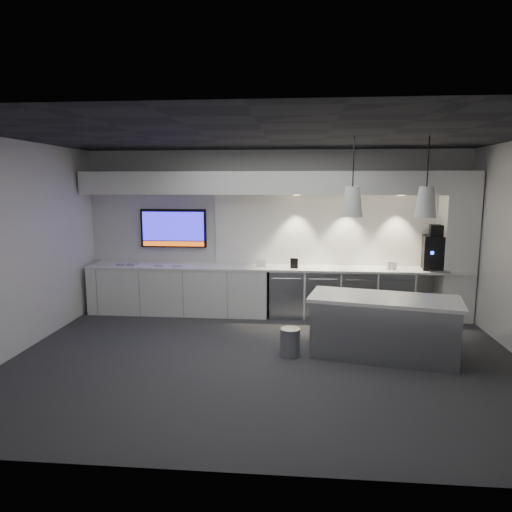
# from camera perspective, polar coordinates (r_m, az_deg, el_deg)

# --- Properties ---
(floor) EXTENTS (7.00, 7.00, 0.00)m
(floor) POSITION_cam_1_polar(r_m,az_deg,el_deg) (6.42, 1.12, -12.83)
(floor) COLOR #2F2F31
(floor) RESTS_ON ground
(ceiling) EXTENTS (7.00, 7.00, 0.00)m
(ceiling) POSITION_cam_1_polar(r_m,az_deg,el_deg) (5.99, 1.21, 14.88)
(ceiling) COLOR black
(ceiling) RESTS_ON wall_back
(wall_back) EXTENTS (7.00, 0.00, 7.00)m
(wall_back) POSITION_cam_1_polar(r_m,az_deg,el_deg) (8.50, 2.30, 3.01)
(wall_back) COLOR silver
(wall_back) RESTS_ON floor
(wall_front) EXTENTS (7.00, 0.00, 7.00)m
(wall_front) POSITION_cam_1_polar(r_m,az_deg,el_deg) (3.58, -1.56, -5.34)
(wall_front) COLOR silver
(wall_front) RESTS_ON floor
(wall_left) EXTENTS (0.00, 7.00, 7.00)m
(wall_left) POSITION_cam_1_polar(r_m,az_deg,el_deg) (7.16, -28.01, 0.84)
(wall_left) COLOR silver
(wall_left) RESTS_ON floor
(back_counter) EXTENTS (6.80, 0.65, 0.04)m
(back_counter) POSITION_cam_1_polar(r_m,az_deg,el_deg) (8.27, 2.17, -1.50)
(back_counter) COLOR white
(back_counter) RESTS_ON left_base_cabinets
(left_base_cabinets) EXTENTS (3.30, 0.63, 0.86)m
(left_base_cabinets) POSITION_cam_1_polar(r_m,az_deg,el_deg) (8.62, -9.57, -4.24)
(left_base_cabinets) COLOR white
(left_base_cabinets) RESTS_ON floor
(fridge_unit_a) EXTENTS (0.60, 0.61, 0.85)m
(fridge_unit_a) POSITION_cam_1_polar(r_m,az_deg,el_deg) (8.35, 3.87, -4.60)
(fridge_unit_a) COLOR #95989D
(fridge_unit_a) RESTS_ON floor
(fridge_unit_b) EXTENTS (0.60, 0.61, 0.85)m
(fridge_unit_b) POSITION_cam_1_polar(r_m,az_deg,el_deg) (8.37, 8.20, -4.65)
(fridge_unit_b) COLOR #95989D
(fridge_unit_b) RESTS_ON floor
(fridge_unit_c) EXTENTS (0.60, 0.61, 0.85)m
(fridge_unit_c) POSITION_cam_1_polar(r_m,az_deg,el_deg) (8.43, 12.50, -4.68)
(fridge_unit_c) COLOR #95989D
(fridge_unit_c) RESTS_ON floor
(fridge_unit_d) EXTENTS (0.60, 0.61, 0.85)m
(fridge_unit_d) POSITION_cam_1_polar(r_m,az_deg,el_deg) (8.53, 16.71, -4.68)
(fridge_unit_d) COLOR #95989D
(fridge_unit_d) RESTS_ON floor
(backsplash) EXTENTS (4.60, 0.03, 1.30)m
(backsplash) POSITION_cam_1_polar(r_m,az_deg,el_deg) (8.50, 10.42, 3.21)
(backsplash) COLOR white
(backsplash) RESTS_ON wall_back
(soffit) EXTENTS (6.90, 0.60, 0.40)m
(soffit) POSITION_cam_1_polar(r_m,az_deg,el_deg) (8.15, 2.24, 9.09)
(soffit) COLOR white
(soffit) RESTS_ON wall_back
(column) EXTENTS (0.55, 0.55, 2.60)m
(column) POSITION_cam_1_polar(r_m,az_deg,el_deg) (8.68, 23.80, 1.04)
(column) COLOR white
(column) RESTS_ON floor
(wall_tv) EXTENTS (1.25, 0.07, 0.72)m
(wall_tv) POSITION_cam_1_polar(r_m,az_deg,el_deg) (8.74, -10.27, 3.43)
(wall_tv) COLOR black
(wall_tv) RESTS_ON wall_back
(island) EXTENTS (2.15, 1.27, 0.85)m
(island) POSITION_cam_1_polar(r_m,az_deg,el_deg) (6.62, 15.61, -8.52)
(island) COLOR #95989D
(island) RESTS_ON floor
(bin) EXTENTS (0.37, 0.37, 0.40)m
(bin) POSITION_cam_1_polar(r_m,az_deg,el_deg) (6.50, 4.28, -10.69)
(bin) COLOR #95989D
(bin) RESTS_ON floor
(coffee_machine) EXTENTS (0.50, 0.66, 0.79)m
(coffee_machine) POSITION_cam_1_polar(r_m,az_deg,el_deg) (8.58, 21.56, 0.58)
(coffee_machine) COLOR black
(coffee_machine) RESTS_ON back_counter
(sign_black) EXTENTS (0.14, 0.05, 0.18)m
(sign_black) POSITION_cam_1_polar(r_m,az_deg,el_deg) (8.14, 4.79, -0.91)
(sign_black) COLOR black
(sign_black) RESTS_ON back_counter
(sign_white) EXTENTS (0.18, 0.02, 0.14)m
(sign_white) POSITION_cam_1_polar(r_m,az_deg,el_deg) (8.23, 0.60, -0.91)
(sign_white) COLOR white
(sign_white) RESTS_ON back_counter
(cup_cluster) EXTENTS (0.16, 0.16, 0.14)m
(cup_cluster) POSITION_cam_1_polar(r_m,az_deg,el_deg) (8.36, 16.54, -1.13)
(cup_cluster) COLOR silver
(cup_cluster) RESTS_ON back_counter
(tray_a) EXTENTS (0.17, 0.17, 0.02)m
(tray_a) POSITION_cam_1_polar(r_m,az_deg,el_deg) (8.79, -16.40, -1.02)
(tray_a) COLOR #ADADAD
(tray_a) RESTS_ON back_counter
(tray_b) EXTENTS (0.20, 0.20, 0.02)m
(tray_b) POSITION_cam_1_polar(r_m,az_deg,el_deg) (8.74, -15.09, -1.02)
(tray_b) COLOR #ADADAD
(tray_b) RESTS_ON back_counter
(tray_c) EXTENTS (0.17, 0.17, 0.02)m
(tray_c) POSITION_cam_1_polar(r_m,az_deg,el_deg) (8.55, -11.92, -1.12)
(tray_c) COLOR #ADADAD
(tray_c) RESTS_ON back_counter
(tray_d) EXTENTS (0.19, 0.19, 0.02)m
(tray_d) POSITION_cam_1_polar(r_m,az_deg,el_deg) (8.45, -9.82, -1.17)
(tray_d) COLOR #ADADAD
(tray_d) RESTS_ON back_counter
(pendant_left) EXTENTS (0.28, 0.28, 1.11)m
(pendant_left) POSITION_cam_1_polar(r_m,az_deg,el_deg) (6.26, 11.93, 6.67)
(pendant_left) COLOR white
(pendant_left) RESTS_ON ceiling
(pendant_right) EXTENTS (0.28, 0.28, 1.11)m
(pendant_right) POSITION_cam_1_polar(r_m,az_deg,el_deg) (6.44, 20.47, 6.36)
(pendant_right) COLOR white
(pendant_right) RESTS_ON ceiling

